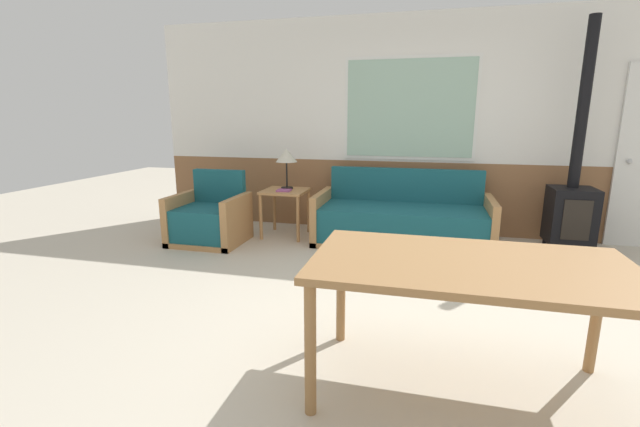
{
  "coord_description": "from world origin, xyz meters",
  "views": [
    {
      "loc": [
        0.03,
        -2.97,
        1.49
      ],
      "look_at": [
        -0.96,
        0.92,
        0.57
      ],
      "focal_mm": 24.0,
      "sensor_mm": 36.0,
      "label": 1
    }
  ],
  "objects_px": {
    "side_table": "(285,198)",
    "table_lamp": "(286,157)",
    "armchair": "(210,220)",
    "dining_table": "(469,276)",
    "wood_stove": "(572,199)",
    "couch": "(402,222)"
  },
  "relations": [
    {
      "from": "dining_table",
      "to": "couch",
      "type": "bearing_deg",
      "value": 100.35
    },
    {
      "from": "side_table",
      "to": "table_lamp",
      "type": "bearing_deg",
      "value": 93.53
    },
    {
      "from": "side_table",
      "to": "table_lamp",
      "type": "xyz_separation_m",
      "value": [
        -0.01,
        0.09,
        0.5
      ]
    },
    {
      "from": "table_lamp",
      "to": "wood_stove",
      "type": "xyz_separation_m",
      "value": [
        3.27,
        0.08,
        -0.39
      ]
    },
    {
      "from": "armchair",
      "to": "table_lamp",
      "type": "bearing_deg",
      "value": 31.74
    },
    {
      "from": "table_lamp",
      "to": "couch",
      "type": "bearing_deg",
      "value": -3.13
    },
    {
      "from": "armchair",
      "to": "table_lamp",
      "type": "xyz_separation_m",
      "value": [
        0.78,
        0.58,
        0.72
      ]
    },
    {
      "from": "armchair",
      "to": "table_lamp",
      "type": "relative_size",
      "value": 1.68
    },
    {
      "from": "armchair",
      "to": "couch",
      "type": "bearing_deg",
      "value": 7.79
    },
    {
      "from": "couch",
      "to": "dining_table",
      "type": "distance_m",
      "value": 2.84
    },
    {
      "from": "couch",
      "to": "armchair",
      "type": "distance_m",
      "value": 2.29
    },
    {
      "from": "couch",
      "to": "side_table",
      "type": "xyz_separation_m",
      "value": [
        -1.44,
        -0.01,
        0.22
      ]
    },
    {
      "from": "dining_table",
      "to": "wood_stove",
      "type": "distance_m",
      "value": 3.2
    },
    {
      "from": "side_table",
      "to": "couch",
      "type": "bearing_deg",
      "value": 0.56
    },
    {
      "from": "side_table",
      "to": "wood_stove",
      "type": "distance_m",
      "value": 3.27
    },
    {
      "from": "dining_table",
      "to": "table_lamp",
      "type": "bearing_deg",
      "value": 124.52
    },
    {
      "from": "side_table",
      "to": "dining_table",
      "type": "bearing_deg",
      "value": -54.66
    },
    {
      "from": "table_lamp",
      "to": "dining_table",
      "type": "relative_size",
      "value": 0.31
    },
    {
      "from": "couch",
      "to": "armchair",
      "type": "bearing_deg",
      "value": -167.29
    },
    {
      "from": "wood_stove",
      "to": "couch",
      "type": "bearing_deg",
      "value": -175.07
    },
    {
      "from": "dining_table",
      "to": "wood_stove",
      "type": "relative_size",
      "value": 0.66
    },
    {
      "from": "side_table",
      "to": "table_lamp",
      "type": "distance_m",
      "value": 0.51
    }
  ]
}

